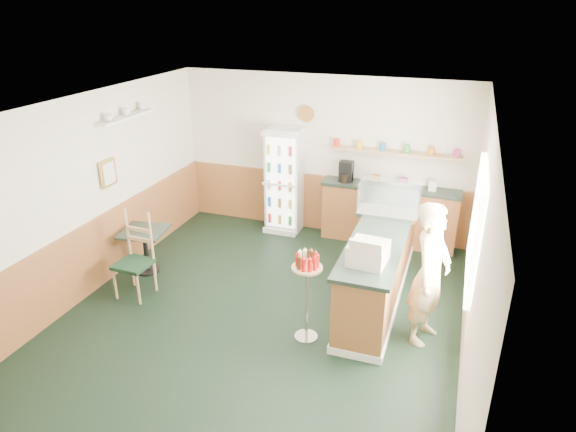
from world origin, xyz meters
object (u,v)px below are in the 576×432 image
at_px(condiment_stand, 307,281).
at_px(cash_register, 368,253).
at_px(display_case, 389,199).
at_px(drinks_fridge, 284,181).
at_px(cafe_table, 145,243).
at_px(shopkeeper, 430,274).
at_px(cafe_chair, 136,252).

bearing_deg(condiment_stand, cash_register, 23.16).
height_order(display_case, condiment_stand, display_case).
distance_m(drinks_fridge, cafe_table, 2.61).
distance_m(shopkeeper, condiment_stand, 1.43).
bearing_deg(cafe_chair, cafe_table, 115.55).
distance_m(cash_register, shopkeeper, 0.77).
bearing_deg(cafe_table, display_case, 16.09).
distance_m(cash_register, cafe_table, 3.50).
bearing_deg(display_case, condiment_stand, -110.11).
relative_size(drinks_fridge, cash_register, 4.14).
bearing_deg(drinks_fridge, shopkeeper, -42.57).
xyz_separation_m(display_case, cash_register, (0.00, -1.49, -0.12)).
bearing_deg(drinks_fridge, display_case, -30.48).
distance_m(cash_register, condiment_stand, 0.78).
distance_m(condiment_stand, cafe_chair, 2.55).
xyz_separation_m(drinks_fridge, cash_register, (1.97, -2.65, 0.22)).
height_order(cash_register, condiment_stand, cash_register).
height_order(condiment_stand, cafe_chair, cafe_chair).
distance_m(drinks_fridge, cafe_chair, 2.94).
xyz_separation_m(condiment_stand, cafe_table, (-2.75, 0.78, -0.31)).
bearing_deg(cafe_chair, drinks_fridge, 67.95).
bearing_deg(cafe_table, drinks_fridge, 56.31).
distance_m(display_case, cafe_table, 3.62).
distance_m(display_case, cafe_chair, 3.57).
bearing_deg(shopkeeper, drinks_fridge, 64.22).
relative_size(display_case, condiment_stand, 0.74).
bearing_deg(cafe_chair, display_case, 27.58).
relative_size(display_case, shopkeeper, 0.48).
height_order(display_case, cash_register, display_case).
bearing_deg(cafe_chair, cash_register, 2.55).
xyz_separation_m(drinks_fridge, condiment_stand, (1.33, -2.92, -0.12)).
bearing_deg(cash_register, drinks_fridge, 131.29).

